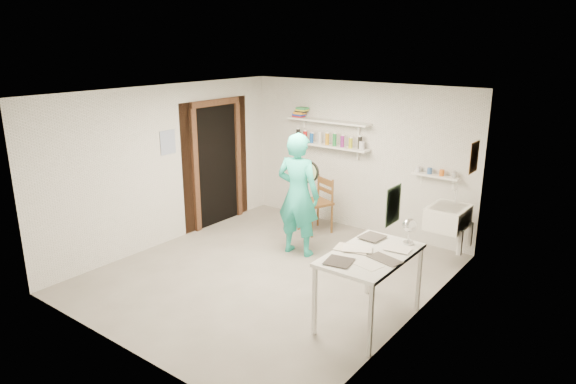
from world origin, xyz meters
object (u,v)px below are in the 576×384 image
Objects in this scene: man at (298,195)px; work_table at (369,288)px; belfast_sink at (448,217)px; wooden_chair at (315,202)px; wall_clock at (309,172)px; desk_lamp at (409,225)px.

man is 2.12m from work_table.
wooden_chair is at bearing -179.48° from belfast_sink.
man is 0.37m from wall_clock.
belfast_sink is 0.60× the size of wooden_chair.
wooden_chair is at bearing 136.28° from work_table.
wooden_chair is 6.43× the size of desk_lamp.
wooden_chair is 2.85m from work_table.
man reaches higher than work_table.
wall_clock reaches higher than belfast_sink.
man is 2.05m from desk_lamp.
man reaches higher than belfast_sink.
wooden_chair is (-2.17, -0.02, -0.20)m from belfast_sink.
desk_lamp is at bearing 67.58° from work_table.
belfast_sink reaches higher than work_table.
belfast_sink is 0.49× the size of work_table.
belfast_sink is at bearing 22.83° from wooden_chair.
man is at bearing 148.44° from work_table.
desk_lamp is (0.09, -1.49, 0.34)m from belfast_sink.
belfast_sink is 2.18m from wooden_chair.
desk_lamp is at bearing 156.24° from man.
work_table is at bearing -93.17° from belfast_sink.
wall_clock reaches higher than wooden_chair.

